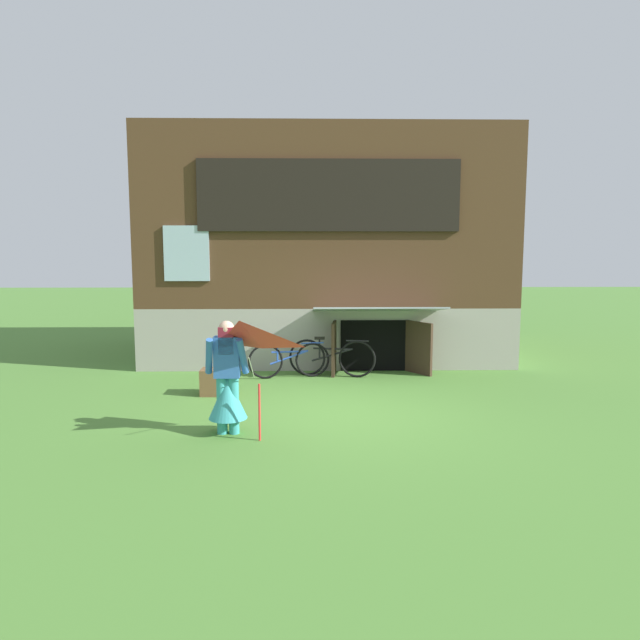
{
  "coord_description": "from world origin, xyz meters",
  "views": [
    {
      "loc": [
        -0.42,
        -8.64,
        2.47
      ],
      "look_at": [
        -0.22,
        0.78,
        1.32
      ],
      "focal_mm": 32.34,
      "sensor_mm": 36.0,
      "label": 1
    }
  ],
  "objects_px": {
    "bicycle_black": "(332,357)",
    "person": "(227,387)",
    "kite": "(240,354)",
    "wooden_crate": "(215,382)",
    "bicycle_blue": "(289,360)"
  },
  "relations": [
    {
      "from": "bicycle_black",
      "to": "person",
      "type": "bearing_deg",
      "value": -103.02
    },
    {
      "from": "kite",
      "to": "wooden_crate",
      "type": "xyz_separation_m",
      "value": [
        -0.77,
        2.71,
        -0.98
      ]
    },
    {
      "from": "bicycle_blue",
      "to": "wooden_crate",
      "type": "bearing_deg",
      "value": -143.77
    },
    {
      "from": "wooden_crate",
      "to": "kite",
      "type": "bearing_deg",
      "value": -74.18
    },
    {
      "from": "kite",
      "to": "wooden_crate",
      "type": "relative_size",
      "value": 3.18
    },
    {
      "from": "person",
      "to": "bicycle_black",
      "type": "relative_size",
      "value": 0.91
    },
    {
      "from": "kite",
      "to": "wooden_crate",
      "type": "bearing_deg",
      "value": 105.82
    },
    {
      "from": "kite",
      "to": "bicycle_blue",
      "type": "distance_m",
      "value": 4.1
    },
    {
      "from": "kite",
      "to": "bicycle_black",
      "type": "distance_m",
      "value": 4.37
    },
    {
      "from": "kite",
      "to": "bicycle_blue",
      "type": "bearing_deg",
      "value": 83.27
    },
    {
      "from": "kite",
      "to": "bicycle_blue",
      "type": "relative_size",
      "value": 0.92
    },
    {
      "from": "kite",
      "to": "bicycle_black",
      "type": "relative_size",
      "value": 0.85
    },
    {
      "from": "bicycle_blue",
      "to": "kite",
      "type": "bearing_deg",
      "value": -106.53
    },
    {
      "from": "person",
      "to": "bicycle_blue",
      "type": "xyz_separation_m",
      "value": [
        0.71,
        3.42,
        -0.29
      ]
    },
    {
      "from": "bicycle_black",
      "to": "kite",
      "type": "bearing_deg",
      "value": -97.0
    }
  ]
}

